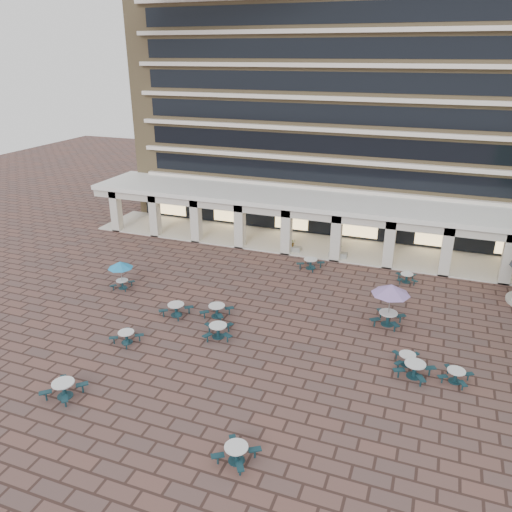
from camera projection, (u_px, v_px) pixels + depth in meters
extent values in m
plane|color=brown|center=(259.00, 327.00, 31.09)|extent=(120.00, 120.00, 0.00)
cube|color=#8E7750|center=(348.00, 106.00, 49.03)|extent=(40.00, 15.00, 22.00)
cube|color=silver|center=(327.00, 189.00, 44.77)|extent=(36.80, 0.50, 0.35)
cube|color=black|center=(329.00, 174.00, 44.48)|extent=(35.20, 0.05, 1.60)
cube|color=silver|center=(329.00, 160.00, 43.79)|extent=(36.80, 0.50, 0.35)
cube|color=black|center=(330.00, 145.00, 43.49)|extent=(35.20, 0.05, 1.60)
cube|color=silver|center=(330.00, 130.00, 42.80)|extent=(36.80, 0.50, 0.35)
cube|color=black|center=(332.00, 114.00, 42.51)|extent=(35.20, 0.05, 1.60)
cube|color=silver|center=(332.00, 98.00, 41.82)|extent=(36.80, 0.50, 0.35)
cube|color=black|center=(334.00, 82.00, 41.52)|extent=(35.20, 0.05, 1.60)
cube|color=silver|center=(334.00, 65.00, 40.83)|extent=(36.80, 0.50, 0.35)
cube|color=black|center=(336.00, 48.00, 40.54)|extent=(35.20, 0.05, 1.60)
cube|color=silver|center=(336.00, 30.00, 39.85)|extent=(36.80, 0.50, 0.35)
cube|color=black|center=(338.00, 13.00, 39.55)|extent=(35.20, 0.05, 1.60)
cube|color=white|center=(320.00, 200.00, 42.50)|extent=(42.00, 6.60, 0.40)
cube|color=beige|center=(311.00, 215.00, 40.20)|extent=(42.00, 0.30, 0.90)
cube|color=black|center=(325.00, 218.00, 45.75)|extent=(38.00, 0.15, 3.20)
cube|color=beige|center=(317.00, 245.00, 44.07)|extent=(42.00, 6.00, 0.12)
cube|color=beige|center=(116.00, 210.00, 47.22)|extent=(0.80, 0.80, 4.00)
cube|color=beige|center=(155.00, 215.00, 45.86)|extent=(0.80, 0.80, 4.00)
cube|color=beige|center=(196.00, 220.00, 44.49)|extent=(0.80, 0.80, 4.00)
cube|color=beige|center=(240.00, 225.00, 43.13)|extent=(0.80, 0.80, 4.00)
cube|color=beige|center=(286.00, 231.00, 41.76)|extent=(0.80, 0.80, 4.00)
cube|color=beige|center=(336.00, 237.00, 40.40)|extent=(0.80, 0.80, 4.00)
cube|color=beige|center=(390.00, 244.00, 39.03)|extent=(0.80, 0.80, 4.00)
cube|color=beige|center=(447.00, 251.00, 37.67)|extent=(0.80, 0.80, 4.00)
cube|color=beige|center=(508.00, 258.00, 36.30)|extent=(0.80, 0.80, 4.00)
cube|color=#FFD88C|center=(171.00, 203.00, 50.87)|extent=(3.20, 0.08, 2.40)
cube|color=#FFD88C|center=(229.00, 210.00, 48.80)|extent=(3.20, 0.08, 2.40)
cube|color=#FFD88C|center=(292.00, 217.00, 46.73)|extent=(3.20, 0.08, 2.40)
cube|color=#FFD88C|center=(360.00, 224.00, 44.66)|extent=(3.20, 0.08, 2.40)
cube|color=#FFD88C|center=(435.00, 233.00, 42.60)|extent=(3.20, 0.08, 2.40)
cylinder|color=#123038|center=(65.00, 396.00, 24.84)|extent=(0.77, 0.77, 0.04)
cylinder|color=#123038|center=(64.00, 390.00, 24.71)|extent=(0.20, 0.20, 0.73)
cylinder|color=silver|center=(63.00, 383.00, 24.54)|extent=(1.10, 1.10, 0.05)
cube|color=#123038|center=(82.00, 384.00, 24.95)|extent=(0.65, 0.63, 0.05)
cylinder|color=#123038|center=(83.00, 388.00, 25.05)|extent=(0.09, 0.09, 0.46)
cube|color=#123038|center=(63.00, 378.00, 25.40)|extent=(0.63, 0.65, 0.05)
cylinder|color=#123038|center=(64.00, 383.00, 25.49)|extent=(0.09, 0.09, 0.46)
cube|color=#123038|center=(45.00, 392.00, 24.37)|extent=(0.65, 0.63, 0.05)
cylinder|color=#123038|center=(46.00, 397.00, 24.46)|extent=(0.09, 0.09, 0.46)
cube|color=#123038|center=(65.00, 399.00, 23.92)|extent=(0.63, 0.65, 0.05)
cylinder|color=#123038|center=(65.00, 403.00, 24.02)|extent=(0.09, 0.09, 0.46)
cylinder|color=#123038|center=(127.00, 342.00, 29.45)|extent=(0.66, 0.66, 0.04)
cylinder|color=#123038|center=(127.00, 338.00, 29.34)|extent=(0.17, 0.17, 0.62)
cylinder|color=silver|center=(126.00, 332.00, 29.20)|extent=(0.94, 0.94, 0.05)
cube|color=#123038|center=(139.00, 335.00, 29.44)|extent=(0.58, 0.50, 0.05)
cylinder|color=#123038|center=(140.00, 338.00, 29.52)|extent=(0.08, 0.08, 0.40)
cube|color=#123038|center=(127.00, 330.00, 29.97)|extent=(0.50, 0.58, 0.05)
cylinder|color=#123038|center=(127.00, 333.00, 30.05)|extent=(0.08, 0.08, 0.40)
cube|color=#123038|center=(114.00, 338.00, 29.16)|extent=(0.58, 0.50, 0.05)
cylinder|color=#123038|center=(114.00, 341.00, 29.25)|extent=(0.08, 0.08, 0.40)
cube|color=#123038|center=(126.00, 343.00, 28.63)|extent=(0.50, 0.58, 0.05)
cylinder|color=#123038|center=(126.00, 346.00, 28.72)|extent=(0.08, 0.08, 0.40)
cylinder|color=#123038|center=(236.00, 460.00, 20.92)|extent=(0.71, 0.71, 0.04)
cylinder|color=#123038|center=(236.00, 455.00, 20.80)|extent=(0.18, 0.18, 0.67)
cylinder|color=silver|center=(236.00, 447.00, 20.64)|extent=(1.01, 1.01, 0.05)
cube|color=#123038|center=(255.00, 449.00, 20.92)|extent=(0.62, 0.54, 0.05)
cylinder|color=#123038|center=(255.00, 454.00, 21.00)|extent=(0.08, 0.08, 0.42)
cube|color=#123038|center=(233.00, 439.00, 21.47)|extent=(0.54, 0.62, 0.05)
cylinder|color=#123038|center=(233.00, 443.00, 21.56)|extent=(0.08, 0.08, 0.42)
cube|color=#123038|center=(218.00, 456.00, 20.60)|extent=(0.62, 0.54, 0.05)
cylinder|color=#123038|center=(218.00, 460.00, 20.68)|extent=(0.08, 0.08, 0.42)
cube|color=#123038|center=(240.00, 467.00, 20.04)|extent=(0.54, 0.62, 0.05)
cylinder|color=#123038|center=(240.00, 471.00, 20.13)|extent=(0.08, 0.08, 0.42)
cylinder|color=#123038|center=(455.00, 381.00, 25.94)|extent=(0.65, 0.65, 0.04)
cylinder|color=#123038|center=(455.00, 377.00, 25.83)|extent=(0.17, 0.17, 0.61)
cylinder|color=silver|center=(456.00, 371.00, 25.69)|extent=(0.93, 0.93, 0.05)
cube|color=#123038|center=(469.00, 374.00, 25.89)|extent=(0.57, 0.47, 0.05)
cylinder|color=#123038|center=(468.00, 377.00, 25.97)|extent=(0.07, 0.07, 0.39)
cube|color=#123038|center=(449.00, 367.00, 26.45)|extent=(0.47, 0.57, 0.05)
cylinder|color=#123038|center=(448.00, 370.00, 26.53)|extent=(0.07, 0.07, 0.39)
cube|color=#123038|center=(443.00, 376.00, 25.69)|extent=(0.57, 0.47, 0.05)
cylinder|color=#123038|center=(442.00, 380.00, 25.77)|extent=(0.07, 0.07, 0.39)
cube|color=#123038|center=(463.00, 384.00, 25.13)|extent=(0.47, 0.57, 0.05)
cylinder|color=#123038|center=(462.00, 387.00, 25.21)|extent=(0.07, 0.07, 0.39)
cylinder|color=#123038|center=(123.00, 288.00, 36.21)|extent=(0.60, 0.60, 0.03)
cylinder|color=#123038|center=(122.00, 285.00, 36.10)|extent=(0.15, 0.15, 0.57)
cylinder|color=silver|center=(122.00, 280.00, 35.97)|extent=(0.86, 0.86, 0.04)
cube|color=#123038|center=(131.00, 282.00, 36.38)|extent=(0.49, 0.52, 0.04)
cylinder|color=#123038|center=(132.00, 284.00, 36.46)|extent=(0.07, 0.07, 0.36)
cube|color=#123038|center=(120.00, 280.00, 36.60)|extent=(0.52, 0.49, 0.04)
cylinder|color=#123038|center=(120.00, 283.00, 36.68)|extent=(0.07, 0.07, 0.36)
cube|color=#123038|center=(113.00, 286.00, 35.76)|extent=(0.49, 0.52, 0.04)
cylinder|color=#123038|center=(113.00, 288.00, 35.83)|extent=(0.07, 0.07, 0.36)
cube|color=#123038|center=(125.00, 287.00, 35.53)|extent=(0.52, 0.49, 0.04)
cylinder|color=#123038|center=(125.00, 289.00, 35.61)|extent=(0.07, 0.07, 0.36)
cylinder|color=gray|center=(121.00, 275.00, 35.82)|extent=(0.04, 0.04, 2.06)
cone|color=#207EB9|center=(120.00, 265.00, 35.51)|extent=(1.81, 1.81, 0.47)
cylinder|color=#123038|center=(218.00, 336.00, 30.02)|extent=(0.75, 0.75, 0.04)
cylinder|color=#123038|center=(218.00, 332.00, 29.90)|extent=(0.19, 0.19, 0.71)
cylinder|color=silver|center=(218.00, 325.00, 29.73)|extent=(1.08, 1.08, 0.05)
cube|color=#123038|center=(229.00, 325.00, 30.40)|extent=(0.52, 0.66, 0.05)
cylinder|color=#123038|center=(229.00, 329.00, 30.49)|extent=(0.09, 0.09, 0.45)
cube|color=#123038|center=(209.00, 325.00, 30.41)|extent=(0.66, 0.52, 0.05)
cylinder|color=#123038|center=(209.00, 328.00, 30.50)|extent=(0.09, 0.09, 0.45)
cube|color=#123038|center=(207.00, 335.00, 29.31)|extent=(0.52, 0.66, 0.05)
cylinder|color=#123038|center=(207.00, 339.00, 29.40)|extent=(0.09, 0.09, 0.45)
cube|color=#123038|center=(227.00, 335.00, 29.30)|extent=(0.66, 0.52, 0.05)
cylinder|color=#123038|center=(227.00, 339.00, 29.39)|extent=(0.09, 0.09, 0.45)
cylinder|color=#123038|center=(406.00, 364.00, 27.35)|extent=(0.63, 0.63, 0.04)
cylinder|color=#123038|center=(407.00, 360.00, 27.24)|extent=(0.16, 0.16, 0.59)
cylinder|color=silver|center=(408.00, 354.00, 27.10)|extent=(0.90, 0.90, 0.05)
cube|color=#123038|center=(415.00, 354.00, 27.58)|extent=(0.49, 0.55, 0.05)
cylinder|color=#123038|center=(415.00, 358.00, 27.66)|extent=(0.07, 0.07, 0.38)
cube|color=#123038|center=(397.00, 353.00, 27.73)|extent=(0.55, 0.49, 0.05)
cylinder|color=#123038|center=(396.00, 356.00, 27.81)|extent=(0.07, 0.07, 0.38)
cube|color=#123038|center=(398.00, 363.00, 26.83)|extent=(0.49, 0.55, 0.05)
cylinder|color=#123038|center=(398.00, 366.00, 26.91)|extent=(0.07, 0.07, 0.38)
cube|color=#123038|center=(418.00, 365.00, 26.67)|extent=(0.55, 0.49, 0.05)
cylinder|color=#123038|center=(417.00, 368.00, 26.75)|extent=(0.07, 0.07, 0.38)
cylinder|color=#123038|center=(177.00, 315.00, 32.50)|extent=(0.74, 0.74, 0.04)
cylinder|color=#123038|center=(176.00, 310.00, 32.38)|extent=(0.19, 0.19, 0.70)
cylinder|color=silver|center=(176.00, 305.00, 32.22)|extent=(1.06, 1.06, 0.05)
cube|color=#123038|center=(189.00, 307.00, 32.54)|extent=(0.65, 0.59, 0.05)
cylinder|color=#123038|center=(189.00, 310.00, 32.64)|extent=(0.09, 0.09, 0.45)
cube|color=#123038|center=(174.00, 303.00, 33.07)|extent=(0.59, 0.65, 0.05)
cylinder|color=#123038|center=(175.00, 306.00, 33.17)|extent=(0.09, 0.09, 0.45)
cube|color=#123038|center=(163.00, 310.00, 32.12)|extent=(0.65, 0.59, 0.05)
cylinder|color=#123038|center=(163.00, 314.00, 32.22)|extent=(0.09, 0.09, 0.45)
cube|color=#123038|center=(178.00, 315.00, 31.60)|extent=(0.59, 0.65, 0.05)
cylinder|color=#123038|center=(178.00, 318.00, 31.69)|extent=(0.09, 0.09, 0.45)
cylinder|color=#123038|center=(217.00, 316.00, 32.35)|extent=(0.75, 0.75, 0.04)
cylinder|color=#123038|center=(217.00, 312.00, 32.22)|extent=(0.19, 0.19, 0.70)
cylinder|color=silver|center=(217.00, 306.00, 32.06)|extent=(1.07, 1.07, 0.05)
cube|color=#123038|center=(229.00, 308.00, 32.43)|extent=(0.64, 0.60, 0.05)
cylinder|color=#123038|center=(229.00, 311.00, 32.52)|extent=(0.09, 0.09, 0.45)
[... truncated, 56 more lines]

